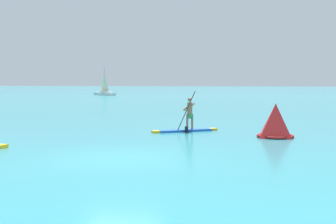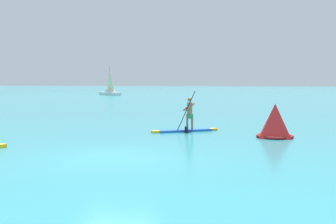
{
  "view_description": "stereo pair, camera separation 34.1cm",
  "coord_description": "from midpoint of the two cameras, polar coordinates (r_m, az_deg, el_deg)",
  "views": [
    {
      "loc": [
        4.61,
        -13.14,
        2.44
      ],
      "look_at": [
        -0.18,
        7.76,
        0.94
      ],
      "focal_mm": 46.55,
      "sensor_mm": 36.0,
      "label": 1
    },
    {
      "loc": [
        4.94,
        -13.06,
        2.44
      ],
      "look_at": [
        -0.18,
        7.76,
        0.94
      ],
      "focal_mm": 46.55,
      "sensor_mm": 36.0,
      "label": 2
    }
  ],
  "objects": [
    {
      "name": "ground",
      "position": [
        14.16,
        -7.06,
        -5.95
      ],
      "size": [
        440.0,
        440.0,
        0.0
      ],
      "primitive_type": "plane",
      "color": "teal"
    },
    {
      "name": "paddleboarder_mid_center",
      "position": [
        21.37,
        1.96,
        -1.57
      ],
      "size": [
        3.01,
        2.22,
        2.03
      ],
      "rotation": [
        0.0,
        0.0,
        3.74
      ],
      "color": "blue",
      "rests_on": "ground"
    },
    {
      "name": "race_marker_buoy",
      "position": [
        19.57,
        13.41,
        -1.29
      ],
      "size": [
        1.92,
        1.92,
        1.49
      ],
      "color": "red",
      "rests_on": "ground"
    },
    {
      "name": "sailboat_left_horizon",
      "position": [
        80.12,
        -8.42,
        2.63
      ],
      "size": [
        5.62,
        5.39,
        5.23
      ],
      "rotation": [
        0.0,
        0.0,
        2.39
      ],
      "color": "white",
      "rests_on": "ground"
    }
  ]
}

